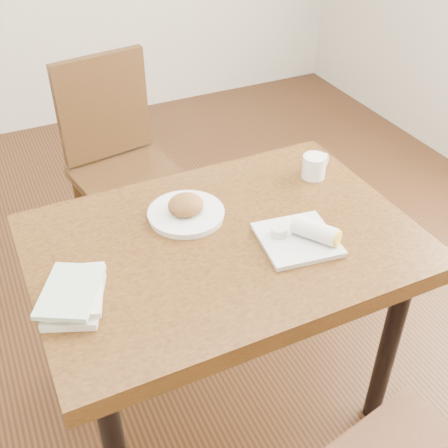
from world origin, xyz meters
name	(u,v)px	position (x,y,z in m)	size (l,w,h in m)	color
ground	(224,397)	(0.00, 0.00, -0.01)	(4.00, 5.00, 0.01)	#472814
table	(224,262)	(0.00, 0.00, 0.66)	(1.11, 0.77, 0.75)	brown
chair_far	(119,155)	(-0.05, 0.94, 0.55)	(0.48, 0.48, 0.95)	#422B13
plate_scone	(186,211)	(-0.06, 0.14, 0.77)	(0.23, 0.23, 0.07)	white
coffee_mug	(315,166)	(0.42, 0.17, 0.79)	(0.11, 0.08, 0.08)	white
plate_burrito	(303,237)	(0.19, -0.12, 0.77)	(0.24, 0.24, 0.07)	white
book_stack	(74,295)	(-0.45, -0.08, 0.78)	(0.21, 0.24, 0.05)	white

